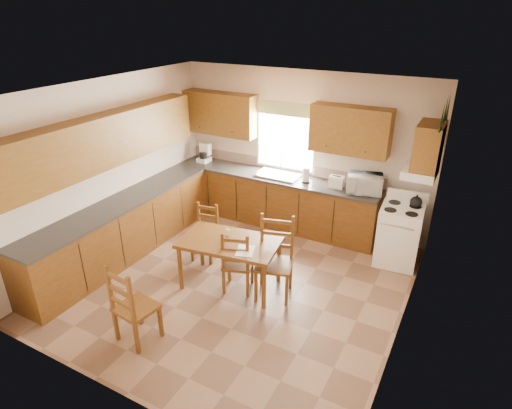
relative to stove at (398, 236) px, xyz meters
The scene contains 35 objects.
floor 2.54m from the stove, 138.68° to the right, with size 4.50×4.50×0.00m, color #8B664C.
ceiling 3.37m from the stove, 138.68° to the right, with size 4.50×4.50×0.00m, color brown.
wall_left 4.54m from the stove, 158.19° to the right, with size 4.50×4.50×0.00m, color beige.
wall_right 1.92m from the stove, 77.38° to the right, with size 4.50×4.50×0.00m, color beige.
wall_back 2.17m from the stove, 162.38° to the left, with size 4.50×4.50×0.00m, color beige.
wall_front 4.43m from the stove, 115.72° to the right, with size 4.50×4.50×0.00m, color beige.
lower_cab_back 2.27m from the stove, behind, with size 3.75×0.60×0.88m, color brown.
lower_cab_left 4.23m from the stove, 154.79° to the right, with size 0.60×3.60×0.88m, color brown.
counter_back 2.32m from the stove, behind, with size 3.75×0.63×0.04m, color #36322F.
counter_left 4.26m from the stove, 154.79° to the right, with size 0.63×3.60×0.04m, color #36322F.
backsplash 2.40m from the stove, 165.41° to the left, with size 3.75×0.01×0.18m, color gray.
upper_cab_back_left 3.73m from the stove, behind, with size 1.41×0.33×0.75m, color brown.
upper_cab_back_right 1.79m from the stove, 156.99° to the left, with size 1.25×0.33×0.75m, color brown.
upper_cab_left 4.58m from the stove, 155.55° to the right, with size 0.33×3.60×0.75m, color brown.
upper_cab_stove 1.47m from the stove, ahead, with size 0.33×0.62×0.62m, color brown.
range_hood 1.08m from the stove, ahead, with size 0.44×0.62×0.12m, color white.
window_frame 2.51m from the stove, 165.42° to the left, with size 1.13×0.02×1.18m, color white.
window_pane 2.51m from the stove, 165.54° to the left, with size 1.05×0.01×1.10m, color white.
window_valance 2.76m from the stove, 166.16° to the left, with size 1.19×0.01×0.24m, color #4B7435.
sink_basin 2.25m from the stove, behind, with size 0.75×0.45×0.04m, color silver.
pine_decal_a 1.99m from the stove, 44.38° to the right, with size 0.22×0.22×0.36m, color black.
pine_decal_b 2.00m from the stove, ahead, with size 0.22×0.22×0.36m, color black.
pine_decal_c 1.99m from the stove, 43.85° to the left, with size 0.22×0.22×0.36m, color black.
stove is the anchor object (origin of this frame).
coffeemaker 3.82m from the stove, behind, with size 0.21×0.25×0.36m, color white.
paper_towel 1.78m from the stove, behind, with size 0.11×0.11×0.26m, color white.
toaster 1.29m from the stove, 165.42° to the left, with size 0.23×0.15×0.19m, color white.
microwave 0.96m from the stove, 156.17° to the left, with size 0.50×0.36×0.30m, color white.
dining_table 2.60m from the stove, 138.02° to the right, with size 1.34×0.77×0.72m, color brown.
chair_near_left 2.51m from the stove, 135.52° to the right, with size 0.39×0.37×0.93m, color brown.
chair_near_right 3.94m from the stove, 126.23° to the right, with size 0.43×0.41×1.03m, color brown.
chair_far_left 2.96m from the stove, 153.67° to the right, with size 0.37×0.35×0.88m, color brown.
chair_far_right 2.11m from the stove, 127.90° to the right, with size 0.47×0.45×1.12m, color brown.
table_paper 2.48m from the stove, 130.96° to the right, with size 0.22×0.30×0.00m, color white.
table_card 2.61m from the stove, 140.81° to the right, with size 0.08×0.02×0.11m, color white.
Camera 1 is at (2.66, -4.37, 3.62)m, focal length 30.00 mm.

